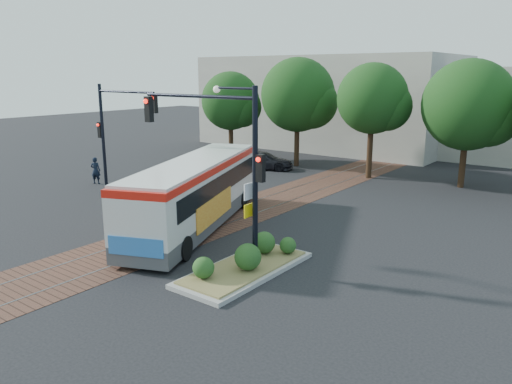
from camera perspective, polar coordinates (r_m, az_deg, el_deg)
ground at (r=20.97m, az=-9.96°, el=-5.07°), size 120.00×120.00×0.00m
trackbed at (r=23.73m, az=-2.90°, el=-2.67°), size 3.60×40.00×0.02m
tree_row at (r=32.80m, az=12.99°, el=10.09°), size 26.40×5.60×7.67m
warehouses at (r=44.92m, az=17.47°, el=9.33°), size 40.00×13.00×8.00m
city_bus at (r=21.78m, az=-6.82°, el=0.22°), size 6.32×11.04×2.94m
traffic_island at (r=17.14m, az=-1.05°, el=-7.98°), size 2.20×5.20×1.13m
signal_pole_main at (r=16.81m, az=-3.49°, el=5.09°), size 5.49×0.46×6.00m
signal_pole_left at (r=29.03m, az=-15.88°, el=7.57°), size 4.99×0.34×6.00m
officer at (r=31.79m, az=-17.86°, el=2.36°), size 0.71×0.64×1.64m
parked_car at (r=35.02m, az=0.85°, el=3.63°), size 4.51×3.04×1.21m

